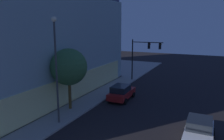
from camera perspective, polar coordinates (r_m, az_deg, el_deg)
traffic_light_far_corner at (r=33.61m, az=8.17°, el=4.76°), size 0.35×4.77×6.28m
street_lamp_sidewalk at (r=18.66m, az=-14.34°, el=2.70°), size 0.44×0.44×8.99m
sidewalk_tree at (r=22.04m, az=-11.14°, el=0.77°), size 3.65×3.65×6.12m
car_white at (r=17.94m, az=21.58°, el=-14.39°), size 4.31×2.21×1.65m
car_red at (r=25.59m, az=2.44°, el=-5.78°), size 4.41×2.27×1.72m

